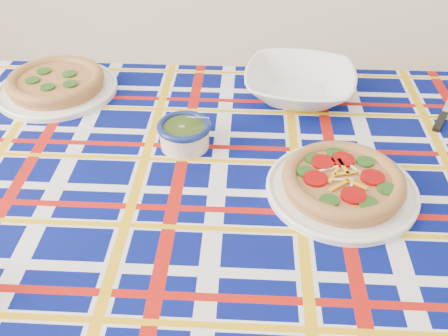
% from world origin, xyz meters
% --- Properties ---
extents(dining_table, '(1.72, 1.21, 0.75)m').
position_xyz_m(dining_table, '(0.22, 0.58, 0.67)').
color(dining_table, brown).
rests_on(dining_table, floor).
extents(tablecloth, '(1.75, 1.25, 0.11)m').
position_xyz_m(tablecloth, '(0.22, 0.58, 0.70)').
color(tablecloth, '#050D5D').
rests_on(tablecloth, dining_table).
extents(main_focaccia_plate, '(0.33, 0.33, 0.06)m').
position_xyz_m(main_focaccia_plate, '(0.39, 0.56, 0.78)').
color(main_focaccia_plate, '#A96F3C').
rests_on(main_focaccia_plate, tablecloth).
extents(pesto_bowl, '(0.13, 0.13, 0.07)m').
position_xyz_m(pesto_bowl, '(0.04, 0.66, 0.79)').
color(pesto_bowl, '#21340E').
rests_on(pesto_bowl, tablecloth).
extents(serving_bowl, '(0.29, 0.29, 0.07)m').
position_xyz_m(serving_bowl, '(0.27, 0.93, 0.79)').
color(serving_bowl, white).
rests_on(serving_bowl, tablecloth).
extents(second_focaccia_plate, '(0.36, 0.36, 0.06)m').
position_xyz_m(second_focaccia_plate, '(-0.36, 0.83, 0.78)').
color(second_focaccia_plate, '#A96F3C').
rests_on(second_focaccia_plate, tablecloth).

